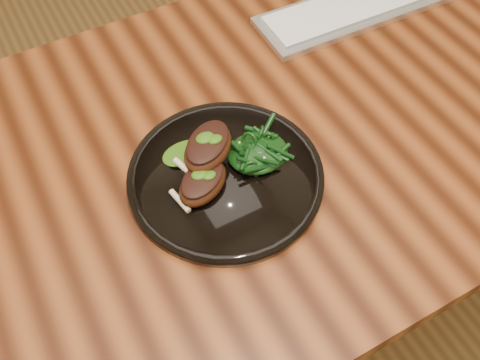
# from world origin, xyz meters

# --- Properties ---
(desk) EXTENTS (1.60, 0.80, 0.75)m
(desk) POSITION_xyz_m (0.00, 0.00, 0.67)
(desk) COLOR #321306
(desk) RESTS_ON ground
(plate) EXTENTS (0.31, 0.31, 0.02)m
(plate) POSITION_xyz_m (-0.06, -0.07, 0.76)
(plate) COLOR black
(plate) RESTS_ON desk
(lamb_chop_front) EXTENTS (0.11, 0.10, 0.04)m
(lamb_chop_front) POSITION_xyz_m (-0.11, -0.08, 0.79)
(lamb_chop_front) COLOR #3A190B
(lamb_chop_front) RESTS_ON plate
(lamb_chop_back) EXTENTS (0.12, 0.12, 0.05)m
(lamb_chop_back) POSITION_xyz_m (-0.08, -0.03, 0.81)
(lamb_chop_back) COLOR #3A190B
(lamb_chop_back) RESTS_ON plate
(herb_smear) EXTENTS (0.08, 0.05, 0.00)m
(herb_smear) POSITION_xyz_m (-0.10, 0.00, 0.77)
(herb_smear) COLOR #1D4707
(herb_smear) RESTS_ON plate
(greens_heap) EXTENTS (0.10, 0.09, 0.04)m
(greens_heap) POSITION_xyz_m (-0.00, -0.06, 0.78)
(greens_heap) COLOR black
(greens_heap) RESTS_ON plate
(keyboard) EXTENTS (0.44, 0.14, 0.02)m
(keyboard) POSITION_xyz_m (0.38, 0.19, 0.76)
(keyboard) COLOR silver
(keyboard) RESTS_ON desk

